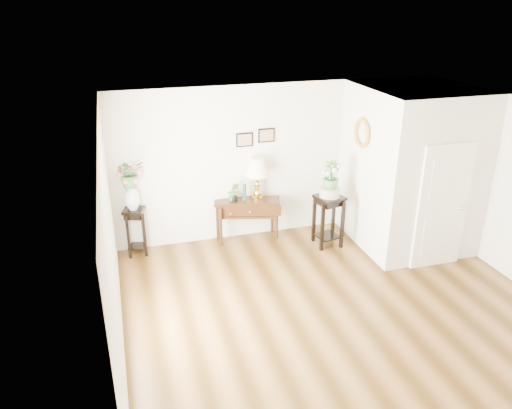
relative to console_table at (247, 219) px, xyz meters
name	(u,v)px	position (x,y,z in m)	size (l,w,h in m)	color
floor	(338,311)	(0.66, -2.57, -0.39)	(6.00, 5.50, 0.02)	brown
ceiling	(353,119)	(0.66, -2.57, 2.41)	(6.00, 5.50, 0.02)	white
wall_back	(279,161)	(0.66, 0.18, 1.01)	(6.00, 0.02, 2.80)	silver
wall_front	(488,357)	(0.66, -5.32, 1.01)	(6.00, 0.02, 2.80)	silver
wall_left	(112,254)	(-2.34, -2.57, 1.01)	(0.02, 5.50, 2.80)	silver
partition	(410,167)	(2.76, -0.79, 1.01)	(1.80, 1.95, 2.80)	silver
door	(442,207)	(2.76, -1.79, 0.66)	(0.90, 0.05, 2.10)	silver
art_print_left	(244,140)	(0.01, 0.16, 1.46)	(0.30, 0.02, 0.25)	black
art_print_right	(266,135)	(0.41, 0.16, 1.51)	(0.30, 0.02, 0.25)	black
wall_ornament	(362,133)	(1.82, -0.67, 1.66)	(0.51, 0.51, 0.07)	#AF8727
console_table	(247,219)	(0.00, 0.00, 0.00)	(1.17, 0.39, 0.78)	#361E0D
table_lamp	(257,181)	(0.19, 0.00, 0.74)	(0.44, 0.44, 0.78)	gold
green_vase	(245,191)	(-0.04, 0.00, 0.56)	(0.06, 0.06, 0.30)	#163F2A
potted_plant	(234,192)	(-0.25, 0.00, 0.56)	(0.19, 0.15, 0.35)	#437638
plant_stand_a	(136,232)	(-1.99, -0.01, 0.03)	(0.33, 0.33, 0.85)	black
porcelain_vase	(132,197)	(-1.99, -0.01, 0.68)	(0.26, 0.26, 0.45)	white
lily_arrangement	(130,173)	(-1.99, -0.01, 1.11)	(0.45, 0.39, 0.50)	#437638
plant_stand_b	(328,221)	(1.33, -0.61, 0.08)	(0.44, 0.44, 0.94)	black
ceramic_bowl	(330,192)	(1.33, -0.61, 0.63)	(0.36, 0.36, 0.16)	#B7AE9F
narcissus	(331,176)	(1.33, -0.61, 0.92)	(0.29, 0.29, 0.51)	#437638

